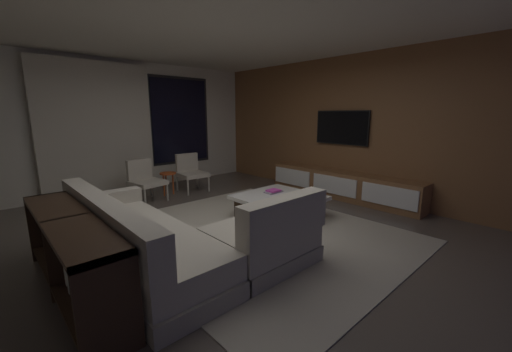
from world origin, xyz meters
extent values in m
plane|color=#564C44|center=(0.00, 0.00, 0.00)|extent=(9.20, 9.20, 0.00)
cube|color=silver|center=(0.00, 3.66, 1.35)|extent=(6.60, 0.12, 2.70)
cube|color=black|center=(1.30, 3.60, 1.45)|extent=(1.52, 0.02, 2.02)
cube|color=black|center=(1.30, 3.58, 1.45)|extent=(1.40, 0.03, 1.90)
cube|color=beige|center=(-0.55, 3.48, 1.30)|extent=(2.10, 0.12, 2.60)
cube|color=brown|center=(3.06, 0.00, 1.35)|extent=(0.12, 7.80, 2.70)
plane|color=silver|center=(0.00, 0.00, 2.70)|extent=(8.20, 8.20, 0.00)
cube|color=#ADA391|center=(0.35, -0.10, 0.01)|extent=(3.20, 3.80, 0.01)
cube|color=#A49C8C|center=(-1.17, 0.05, 0.09)|extent=(0.90, 2.50, 0.18)
cube|color=beige|center=(-1.17, 0.05, 0.30)|extent=(0.86, 2.42, 0.24)
cube|color=beige|center=(-1.52, 0.05, 0.62)|extent=(0.20, 2.50, 0.40)
cube|color=beige|center=(-1.17, 1.20, 0.51)|extent=(0.90, 0.20, 0.18)
cube|color=#A49C8C|center=(-0.19, -0.75, 0.09)|extent=(1.10, 0.90, 0.18)
cube|color=beige|center=(-0.19, -0.75, 0.30)|extent=(1.07, 0.86, 0.24)
cube|color=beige|center=(-0.19, -1.10, 0.62)|extent=(1.10, 0.20, 0.40)
cube|color=beige|center=(-1.40, 0.60, 0.58)|extent=(0.10, 0.36, 0.36)
cube|color=#B2A893|center=(-1.40, -0.25, 0.58)|extent=(0.10, 0.36, 0.36)
cube|color=#332116|center=(1.03, 0.11, 0.15)|extent=(1.00, 1.00, 0.30)
cube|color=white|center=(1.03, 0.11, 0.33)|extent=(1.16, 1.16, 0.06)
cube|color=gray|center=(1.11, 0.31, 0.37)|extent=(0.29, 0.17, 0.02)
cube|color=#CD42AC|center=(1.11, 0.30, 0.40)|extent=(0.20, 0.17, 0.03)
cylinder|color=#B2ADA0|center=(1.15, 2.23, 0.18)|extent=(0.04, 0.04, 0.36)
cylinder|color=#B2ADA0|center=(0.67, 2.26, 0.18)|extent=(0.04, 0.04, 0.36)
cylinder|color=#B2ADA0|center=(1.18, 2.73, 0.18)|extent=(0.04, 0.04, 0.36)
cylinder|color=#B2ADA0|center=(0.70, 2.76, 0.18)|extent=(0.04, 0.04, 0.36)
cube|color=beige|center=(0.93, 2.50, 0.36)|extent=(0.57, 0.59, 0.08)
cube|color=beige|center=(0.94, 2.74, 0.59)|extent=(0.49, 0.11, 0.38)
cylinder|color=#B2ADA0|center=(0.19, 2.19, 0.18)|extent=(0.04, 0.04, 0.36)
cylinder|color=#B2ADA0|center=(-0.28, 2.09, 0.18)|extent=(0.04, 0.04, 0.36)
cylinder|color=#B2ADA0|center=(0.09, 2.68, 0.18)|extent=(0.04, 0.04, 0.36)
cylinder|color=#B2ADA0|center=(-0.38, 2.59, 0.18)|extent=(0.04, 0.04, 0.36)
cube|color=beige|center=(-0.09, 2.39, 0.36)|extent=(0.64, 0.65, 0.08)
cube|color=beige|center=(-0.14, 2.62, 0.59)|extent=(0.49, 0.17, 0.38)
cylinder|color=#BF4C1E|center=(0.30, 2.55, 0.23)|extent=(0.03, 0.03, 0.46)
cylinder|color=#BF4C1E|center=(0.50, 2.55, 0.23)|extent=(0.03, 0.03, 0.46)
cylinder|color=#BF4C1E|center=(0.40, 2.65, 0.23)|extent=(0.03, 0.03, 0.46)
cylinder|color=#BF4C1E|center=(0.40, 2.55, 0.45)|extent=(0.32, 0.32, 0.02)
cube|color=brown|center=(2.78, 0.10, 0.26)|extent=(0.44, 3.10, 0.52)
cube|color=white|center=(2.55, -0.94, 0.29)|extent=(0.02, 0.93, 0.33)
cube|color=white|center=(2.55, 0.10, 0.29)|extent=(0.02, 0.93, 0.33)
cube|color=white|center=(2.55, 1.15, 0.29)|extent=(0.02, 0.93, 0.33)
cube|color=#352214|center=(2.74, -0.75, 0.12)|extent=(0.33, 0.68, 0.19)
cube|color=#465BB8|center=(2.74, -1.01, 0.10)|extent=(0.03, 0.04, 0.14)
cube|color=#BAB694|center=(2.74, -0.94, 0.11)|extent=(0.03, 0.04, 0.18)
cube|color=#6AB449|center=(2.74, -0.86, 0.12)|extent=(0.03, 0.04, 0.18)
cube|color=#D45D94|center=(2.74, -0.79, 0.10)|extent=(0.03, 0.04, 0.15)
cube|color=tan|center=(2.74, -0.72, 0.11)|extent=(0.03, 0.04, 0.17)
cube|color=#414173|center=(2.74, -0.64, 0.11)|extent=(0.03, 0.04, 0.16)
cube|color=beige|center=(2.74, -0.57, 0.11)|extent=(0.03, 0.04, 0.17)
cube|color=#BFA5D6|center=(2.74, -0.49, 0.11)|extent=(0.03, 0.04, 0.17)
cube|color=black|center=(2.95, 0.25, 1.35)|extent=(0.04, 1.13, 0.65)
cube|color=black|center=(2.95, 0.25, 1.35)|extent=(0.05, 1.09, 0.61)
cube|color=#332116|center=(-1.84, -0.05, 0.72)|extent=(0.40, 2.10, 0.04)
cube|color=#332116|center=(-1.84, -0.05, 0.14)|extent=(0.38, 2.04, 0.03)
cube|color=#332116|center=(-1.84, -1.08, 0.37)|extent=(0.40, 0.04, 0.74)
cube|color=#332116|center=(-1.84, 0.98, 0.37)|extent=(0.40, 0.04, 0.74)
cube|color=#332116|center=(-1.84, -0.05, 0.37)|extent=(0.38, 0.03, 0.74)
cube|color=white|center=(-1.85, -0.92, 0.29)|extent=(0.18, 0.04, 0.26)
cube|color=white|center=(-1.83, -0.76, 0.29)|extent=(0.18, 0.04, 0.26)
cube|color=silver|center=(-1.85, -0.60, 0.28)|extent=(0.18, 0.04, 0.25)
cube|color=white|center=(-1.84, -0.45, 0.27)|extent=(0.18, 0.04, 0.23)
cube|color=silver|center=(-1.85, -0.29, 0.28)|extent=(0.18, 0.04, 0.25)
cube|color=silver|center=(-1.84, -0.13, 0.27)|extent=(0.18, 0.04, 0.23)
cube|color=white|center=(-1.84, 0.03, 0.27)|extent=(0.18, 0.04, 0.23)
cube|color=white|center=(-1.84, 0.18, 0.28)|extent=(0.18, 0.04, 0.25)
cube|color=silver|center=(-1.84, 0.34, 0.27)|extent=(0.18, 0.04, 0.23)
cube|color=silver|center=(-1.84, 0.50, 0.28)|extent=(0.18, 0.04, 0.25)
cube|color=white|center=(-1.83, 0.66, 0.28)|extent=(0.18, 0.04, 0.25)
cube|color=silver|center=(-1.83, 0.81, 0.27)|extent=(0.18, 0.04, 0.23)
camera|label=1|loc=(-2.33, -2.99, 1.62)|focal=21.23mm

